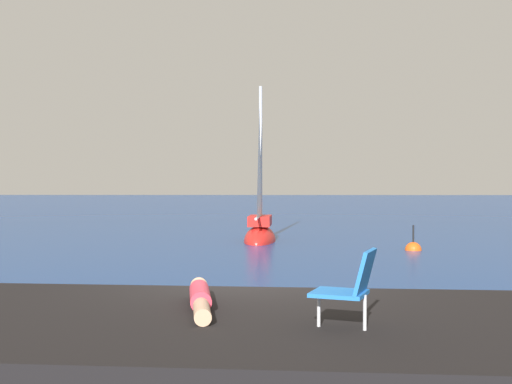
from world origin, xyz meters
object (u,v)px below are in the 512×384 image
person_sunbather (200,298)px  beach_chair (351,285)px  sailboat_near (260,232)px  marker_buoy (413,250)px

person_sunbather → beach_chair: bearing=49.7°
beach_chair → sailboat_near: bearing=-66.6°
sailboat_near → beach_chair: 18.96m
beach_chair → marker_buoy: 16.43m
person_sunbather → marker_buoy: 15.91m
beach_chair → marker_buoy: bearing=-84.4°
marker_buoy → beach_chair: bearing=-104.8°
person_sunbather → marker_buoy: size_ratio=1.56×
sailboat_near → person_sunbather: sailboat_near is taller
person_sunbather → marker_buoy: person_sunbather is taller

